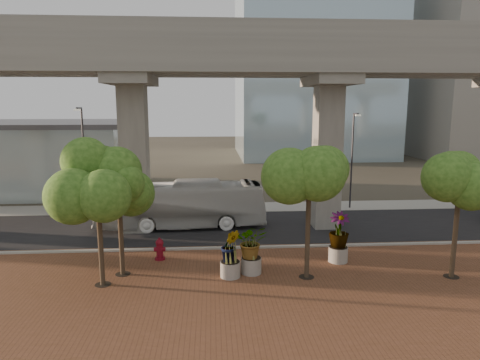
{
  "coord_description": "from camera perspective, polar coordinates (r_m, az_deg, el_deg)",
  "views": [
    {
      "loc": [
        -1.31,
        -24.43,
        7.91
      ],
      "look_at": [
        0.38,
        0.5,
        3.44
      ],
      "focal_mm": 32.0,
      "sensor_mm": 36.0,
      "label": 1
    }
  ],
  "objects": [
    {
      "name": "street_tree_near_west",
      "position": [
        20.0,
        -15.9,
        -0.87
      ],
      "size": [
        3.45,
        3.45,
        5.75
      ],
      "color": "#473929",
      "rests_on": "ground"
    },
    {
      "name": "street_tree_near_east",
      "position": [
        19.01,
        9.26,
        1.3
      ],
      "size": [
        4.12,
        4.12,
        6.87
      ],
      "color": "#473929",
      "rests_on": "ground"
    },
    {
      "name": "transit_bus",
      "position": [
        27.73,
        -7.86,
        -3.31
      ],
      "size": [
        10.84,
        2.95,
        3.0
      ],
      "primitive_type": "imported",
      "rotation": [
        0.0,
        0.0,
        1.61
      ],
      "color": "silver",
      "rests_on": "ground"
    },
    {
      "name": "ground",
      "position": [
        25.71,
        -0.77,
        -7.76
      ],
      "size": [
        160.0,
        160.0,
        0.0
      ],
      "primitive_type": "plane",
      "color": "#3B362B",
      "rests_on": "ground"
    },
    {
      "name": "planter_left",
      "position": [
        19.68,
        -1.31,
        -9.06
      ],
      "size": [
        2.06,
        2.06,
        2.27
      ],
      "color": "#ABA49A",
      "rests_on": "ground"
    },
    {
      "name": "planter_front",
      "position": [
        20.08,
        1.52,
        -8.51
      ],
      "size": [
        2.14,
        2.14,
        2.35
      ],
      "color": "#9C958D",
      "rests_on": "ground"
    },
    {
      "name": "station_pavilion",
      "position": [
        44.79,
        -28.55,
        2.91
      ],
      "size": [
        23.0,
        13.0,
        6.3
      ],
      "color": "#AEC4C7",
      "rests_on": "ground"
    },
    {
      "name": "streetlamp_west",
      "position": [
        31.63,
        -20.11,
        3.27
      ],
      "size": [
        0.38,
        1.11,
        7.63
      ],
      "color": "#313035",
      "rests_on": "ground"
    },
    {
      "name": "streetlamp_east",
      "position": [
        33.07,
        14.78,
        3.39
      ],
      "size": [
        0.36,
        1.04,
        7.2
      ],
      "color": "#2E2E33",
      "rests_on": "ground"
    },
    {
      "name": "brick_plaza",
      "position": [
        18.27,
        0.64,
        -15.4
      ],
      "size": [
        70.0,
        13.0,
        0.06
      ],
      "primitive_type": "cube",
      "color": "brown",
      "rests_on": "ground"
    },
    {
      "name": "fire_hydrant",
      "position": [
        22.4,
        -10.66,
        -9.04
      ],
      "size": [
        0.57,
        0.52,
        1.15
      ],
      "color": "maroon",
      "rests_on": "ground"
    },
    {
      "name": "street_tree_far_west",
      "position": [
        18.97,
        -18.57,
        0.06
      ],
      "size": [
        3.98,
        3.98,
        6.53
      ],
      "color": "#473929",
      "rests_on": "ground"
    },
    {
      "name": "asphalt_road",
      "position": [
        27.61,
        -1.0,
        -6.45
      ],
      "size": [
        90.0,
        8.0,
        0.04
      ],
      "primitive_type": "cube",
      "color": "black",
      "rests_on": "ground"
    },
    {
      "name": "street_tree_far_east",
      "position": [
        21.23,
        27.3,
        0.11
      ],
      "size": [
        3.32,
        3.32,
        6.1
      ],
      "color": "#473929",
      "rests_on": "ground"
    },
    {
      "name": "curb_strip",
      "position": [
        23.79,
        -0.51,
        -9.06
      ],
      "size": [
        70.0,
        0.25,
        0.16
      ],
      "primitive_type": "cube",
      "color": "#9F9D94",
      "rests_on": "ground"
    },
    {
      "name": "far_sidewalk",
      "position": [
        32.91,
        -1.48,
        -3.7
      ],
      "size": [
        90.0,
        3.0,
        0.06
      ],
      "primitive_type": "cube",
      "color": "#9F9D94",
      "rests_on": "ground"
    },
    {
      "name": "transit_viaduct",
      "position": [
        26.47,
        -1.05,
        8.8
      ],
      "size": [
        72.0,
        5.6,
        12.4
      ],
      "color": "gray",
      "rests_on": "ground"
    },
    {
      "name": "planter_right",
      "position": [
        22.02,
        13.05,
        -6.79
      ],
      "size": [
        2.37,
        2.37,
        2.53
      ],
      "color": "#A9A398",
      "rests_on": "ground"
    }
  ]
}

